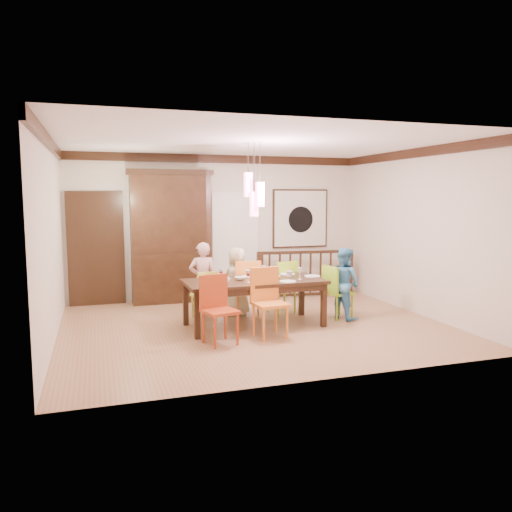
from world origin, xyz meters
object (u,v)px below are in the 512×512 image
object	(u,v)px
chair_far_left	(204,291)
china_hutch	(171,237)
chair_end_right	(339,288)
person_far_mid	(237,281)
dining_table	(254,285)
person_end_right	(344,283)
person_far_left	(203,280)
balustrade	(305,273)

from	to	relation	value
chair_far_left	china_hutch	bearing A→B (deg)	-90.84
chair_end_right	person_far_mid	world-z (taller)	person_far_mid
chair_far_left	person_far_mid	size ratio (longest dim) A/B	0.69
dining_table	person_end_right	bearing A→B (deg)	-1.29
chair_end_right	person_far_left	size ratio (longest dim) A/B	0.70
balustrade	chair_end_right	bearing A→B (deg)	-90.34
chair_end_right	balustrade	bearing A→B (deg)	-17.97
chair_far_left	dining_table	bearing A→B (deg)	120.33
dining_table	chair_far_left	xyz separation A→B (m)	(-0.66, 0.72, -0.20)
person_far_mid	china_hutch	bearing A→B (deg)	-57.89
person_far_mid	person_end_right	world-z (taller)	person_end_right
balustrade	dining_table	bearing A→B (deg)	-125.84
person_far_mid	person_far_left	bearing A→B (deg)	-6.28
person_end_right	dining_table	bearing A→B (deg)	69.36
person_far_left	person_far_mid	distance (m)	0.59
person_far_mid	person_end_right	size ratio (longest dim) A/B	0.98
china_hutch	person_far_left	size ratio (longest dim) A/B	1.99
china_hutch	balustrade	size ratio (longest dim) A/B	1.25
chair_end_right	china_hutch	world-z (taller)	china_hutch
person_far_left	person_end_right	world-z (taller)	person_far_left
dining_table	balustrade	bearing A→B (deg)	46.81
person_far_left	person_end_right	xyz separation A→B (m)	(2.25, -0.87, -0.04)
china_hutch	person_end_right	world-z (taller)	china_hutch
chair_far_left	chair_end_right	bearing A→B (deg)	151.07
balustrade	person_end_right	distance (m)	1.95
chair_end_right	person_end_right	size ratio (longest dim) A/B	0.75
person_end_right	person_far_left	bearing A→B (deg)	47.88
chair_far_left	china_hutch	xyz separation A→B (m)	(-0.31, 1.57, 0.82)
dining_table	person_end_right	xyz separation A→B (m)	(1.60, 0.01, -0.06)
person_end_right	balustrade	bearing A→B (deg)	-24.79
dining_table	chair_far_left	world-z (taller)	chair_far_left
china_hutch	person_far_mid	bearing A→B (deg)	-58.19
china_hutch	balustrade	distance (m)	2.84
chair_far_left	china_hutch	size ratio (longest dim) A/B	0.32
chair_end_right	china_hutch	xyz separation A→B (m)	(-2.51, 2.23, 0.77)
balustrade	person_far_left	world-z (taller)	person_far_left
chair_end_right	person_far_mid	size ratio (longest dim) A/B	0.76
china_hutch	chair_far_left	bearing A→B (deg)	-78.66
dining_table	chair_far_left	bearing A→B (deg)	130.96
chair_far_left	balustrade	bearing A→B (deg)	-165.13
dining_table	balustrade	size ratio (longest dim) A/B	1.08
person_end_right	person_far_mid	bearing A→B (deg)	43.23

